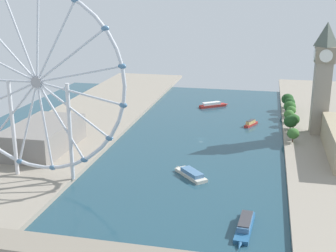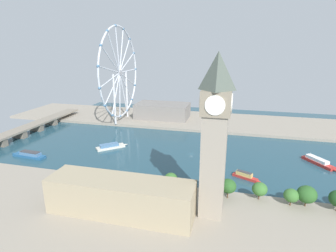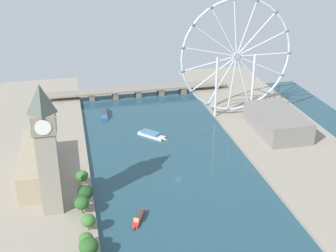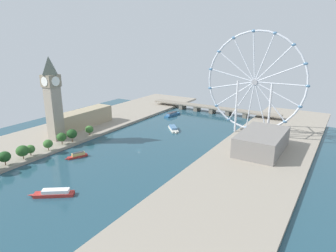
# 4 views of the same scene
# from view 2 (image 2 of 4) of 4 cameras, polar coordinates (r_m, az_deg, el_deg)

# --- Properties ---
(ground_plane) EXTENTS (389.92, 389.92, 0.00)m
(ground_plane) POSITION_cam_2_polar(r_m,az_deg,el_deg) (249.84, 4.90, -5.83)
(ground_plane) COLOR #234756
(riverbank_left) EXTENTS (90.00, 520.00, 3.00)m
(riverbank_left) POSITION_cam_2_polar(r_m,az_deg,el_deg) (154.83, -2.27, -20.43)
(riverbank_left) COLOR gray
(riverbank_left) RESTS_ON ground_plane
(riverbank_right) EXTENTS (90.00, 520.00, 3.00)m
(riverbank_right) POSITION_cam_2_polar(r_m,az_deg,el_deg) (352.83, 7.86, 1.01)
(riverbank_right) COLOR gray
(riverbank_right) RESTS_ON ground_plane
(clock_tower) EXTENTS (15.99, 15.99, 89.16)m
(clock_tower) POSITION_cam_2_polar(r_m,az_deg,el_deg) (144.12, 9.73, -2.00)
(clock_tower) COLOR gray
(clock_tower) RESTS_ON riverbank_left
(parliament_block) EXTENTS (22.00, 82.70, 20.51)m
(parliament_block) POSITION_cam_2_polar(r_m,az_deg,el_deg) (159.53, -9.90, -14.40)
(parliament_block) COLOR tan
(parliament_block) RESTS_ON riverbank_left
(tree_row_embankment) EXTENTS (13.56, 121.54, 14.09)m
(tree_row_embankment) POSITION_cam_2_polar(r_m,az_deg,el_deg) (180.16, 22.02, -12.46)
(tree_row_embankment) COLOR #513823
(tree_row_embankment) RESTS_ON riverbank_left
(ferris_wheel) EXTENTS (111.68, 3.20, 115.45)m
(ferris_wheel) POSITION_cam_2_polar(r_m,az_deg,el_deg) (343.31, -10.09, 10.84)
(ferris_wheel) COLOR silver
(ferris_wheel) RESTS_ON riverbank_right
(riverside_hall) EXTENTS (38.90, 68.22, 18.94)m
(riverside_hall) POSITION_cam_2_polar(r_m,az_deg,el_deg) (358.94, -1.16, 3.24)
(riverside_hall) COLOR gray
(riverside_hall) RESTS_ON riverbank_right
(river_bridge) EXTENTS (201.92, 16.12, 9.35)m
(river_bridge) POSITION_cam_2_polar(r_m,az_deg,el_deg) (330.07, -28.72, -1.03)
(river_bridge) COLOR gray
(river_bridge) RESTS_ON ground_plane
(tour_boat_0) EXTENTS (11.95, 21.11, 5.19)m
(tour_boat_0) POSITION_cam_2_polar(r_m,az_deg,el_deg) (212.11, 15.90, -10.02)
(tour_boat_0) COLOR #B22D28
(tour_boat_0) RESTS_ON ground_plane
(tour_boat_1) EXTENTS (29.41, 23.16, 5.12)m
(tour_boat_1) POSITION_cam_2_polar(r_m,az_deg,el_deg) (259.34, 28.99, -6.57)
(tour_boat_1) COLOR #B22D28
(tour_boat_1) RESTS_ON ground_plane
(tour_boat_2) EXTENTS (9.40, 36.48, 5.38)m
(tour_boat_2) POSITION_cam_2_polar(r_m,az_deg,el_deg) (270.57, -27.07, -5.38)
(tour_boat_2) COLOR #235684
(tour_boat_2) RESTS_ON ground_plane
(tour_boat_3) EXTENTS (25.02, 26.52, 4.58)m
(tour_boat_3) POSITION_cam_2_polar(r_m,az_deg,el_deg) (267.20, -11.96, -4.19)
(tour_boat_3) COLOR beige
(tour_boat_3) RESTS_ON ground_plane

